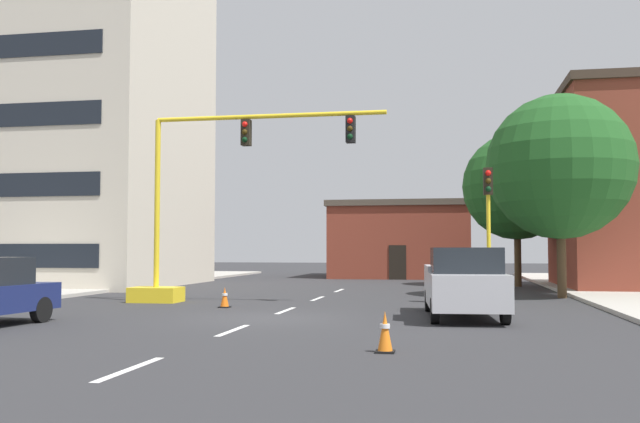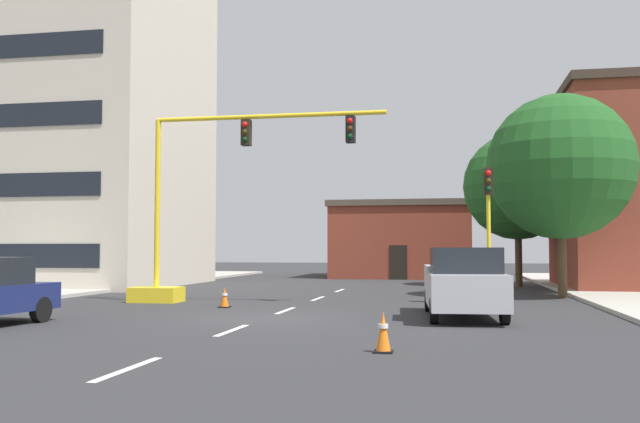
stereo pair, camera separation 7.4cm
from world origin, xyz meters
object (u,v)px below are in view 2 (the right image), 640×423
pickup_truck_silver (463,283)px  traffic_signal_gantry (188,240)px  traffic_cone_roadside_b (225,298)px  tree_right_mid (560,167)px  tree_right_far (518,186)px  traffic_cone_roadside_a (383,332)px  traffic_light_pole_right (488,204)px

pickup_truck_silver → traffic_signal_gantry: bearing=158.3°
traffic_signal_gantry → traffic_cone_roadside_b: traffic_signal_gantry is taller
tree_right_mid → tree_right_far: 8.72m
pickup_truck_silver → traffic_cone_roadside_b: (-7.76, 2.04, -0.64)m
traffic_cone_roadside_a → tree_right_far: bearing=79.1°
traffic_cone_roadside_b → traffic_cone_roadside_a: bearing=-56.1°
traffic_signal_gantry → traffic_light_pole_right: size_ratio=1.96×
traffic_light_pole_right → tree_right_far: (2.16, 12.78, 1.71)m
traffic_cone_roadside_b → traffic_light_pole_right: bearing=17.0°
traffic_light_pole_right → tree_right_far: 13.07m
traffic_signal_gantry → traffic_cone_roadside_a: 13.89m
traffic_signal_gantry → traffic_cone_roadside_b: 3.36m
traffic_signal_gantry → traffic_cone_roadside_b: size_ratio=13.79×
traffic_signal_gantry → traffic_light_pole_right: (10.77, 0.81, 1.26)m
traffic_signal_gantry → traffic_light_pole_right: 10.87m
traffic_signal_gantry → traffic_cone_roadside_a: traffic_signal_gantry is taller
traffic_light_pole_right → tree_right_mid: size_ratio=0.59×
traffic_light_pole_right → pickup_truck_silver: 5.45m
traffic_signal_gantry → tree_right_far: size_ratio=1.17×
traffic_light_pole_right → tree_right_mid: 5.39m
traffic_light_pole_right → pickup_truck_silver: size_ratio=0.87×
tree_right_mid → traffic_cone_roadside_a: size_ratio=10.48×
traffic_cone_roadside_a → traffic_cone_roadside_b: traffic_cone_roadside_a is taller
tree_right_mid → traffic_cone_roadside_a: (-5.61, -15.97, -4.86)m
tree_right_mid → traffic_cone_roadside_a: bearing=-109.4°
traffic_light_pole_right → traffic_cone_roadside_a: 12.54m
traffic_light_pole_right → traffic_cone_roadside_b: traffic_light_pole_right is taller
traffic_signal_gantry → traffic_cone_roadside_a: size_ratio=12.07×
traffic_light_pole_right → tree_right_mid: tree_right_mid is taller
traffic_light_pole_right → pickup_truck_silver: traffic_light_pole_right is taller
tree_right_mid → traffic_cone_roadside_b: bearing=-150.1°
tree_right_mid → traffic_cone_roadside_b: size_ratio=11.98×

